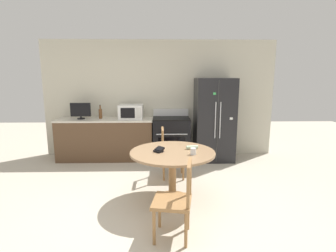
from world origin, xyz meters
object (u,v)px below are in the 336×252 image
at_px(oven_range, 171,138).
at_px(wallet, 159,150).
at_px(refrigerator, 214,119).
at_px(counter_bottle, 100,113).
at_px(microwave, 131,112).
at_px(candle_glass, 193,152).
at_px(dining_chair_near, 175,201).
at_px(dining_chair_far, 172,154).
at_px(countertop_tv, 81,110).

relative_size(oven_range, wallet, 6.19).
distance_m(refrigerator, wallet, 2.30).
bearing_deg(counter_bottle, microwave, -3.87).
distance_m(microwave, candle_glass, 2.45).
xyz_separation_m(dining_chair_near, wallet, (-0.18, 0.90, 0.34)).
xyz_separation_m(refrigerator, dining_chair_far, (-0.96, -1.05, -0.45)).
bearing_deg(wallet, countertop_tv, 130.06).
bearing_deg(microwave, wallet, -73.07).
xyz_separation_m(refrigerator, countertop_tv, (-2.88, 0.04, 0.20)).
bearing_deg(microwave, refrigerator, -1.93).
height_order(dining_chair_near, wallet, dining_chair_near).
distance_m(dining_chair_far, wallet, 1.01).
bearing_deg(wallet, dining_chair_far, 76.82).
distance_m(refrigerator, candle_glass, 2.23).
bearing_deg(countertop_tv, dining_chair_near, -57.21).
bearing_deg(microwave, countertop_tv, -178.92).
relative_size(counter_bottle, dining_chair_far, 0.33).
height_order(oven_range, dining_chair_near, oven_range).
relative_size(microwave, dining_chair_far, 0.57).
distance_m(countertop_tv, candle_glass, 3.07).
bearing_deg(candle_glass, dining_chair_far, 103.53).
height_order(refrigerator, dining_chair_far, refrigerator).
bearing_deg(candle_glass, wallet, 163.54).
bearing_deg(refrigerator, oven_range, 177.53).
bearing_deg(microwave, dining_chair_near, -74.72).
height_order(counter_bottle, candle_glass, counter_bottle).
bearing_deg(candle_glass, dining_chair_near, -111.18).
height_order(oven_range, microwave, microwave).
height_order(countertop_tv, wallet, countertop_tv).
bearing_deg(oven_range, countertop_tv, 179.99).
relative_size(microwave, candle_glass, 5.51).
relative_size(oven_range, candle_glass, 11.65).
xyz_separation_m(refrigerator, counter_bottle, (-2.47, 0.11, 0.13)).
height_order(countertop_tv, dining_chair_far, countertop_tv).
bearing_deg(refrigerator, dining_chair_far, -132.69).
bearing_deg(oven_range, candle_glass, -84.11).
bearing_deg(candle_glass, countertop_tv, 135.18).
xyz_separation_m(counter_bottle, dining_chair_far, (1.51, -1.15, -0.58)).
height_order(counter_bottle, wallet, counter_bottle).
bearing_deg(counter_bottle, oven_range, -2.45).
height_order(candle_glass, wallet, candle_glass).
distance_m(countertop_tv, dining_chair_near, 3.52).
bearing_deg(refrigerator, microwave, 178.07).
relative_size(countertop_tv, candle_glass, 4.59).
xyz_separation_m(countertop_tv, counter_bottle, (0.40, 0.07, -0.08)).
xyz_separation_m(countertop_tv, candle_glass, (2.17, -2.15, -0.30)).
xyz_separation_m(microwave, dining_chair_far, (0.84, -1.11, -0.62)).
bearing_deg(refrigerator, dining_chair_near, -109.22).
distance_m(refrigerator, dining_chair_far, 1.49).
distance_m(candle_glass, wallet, 0.49).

